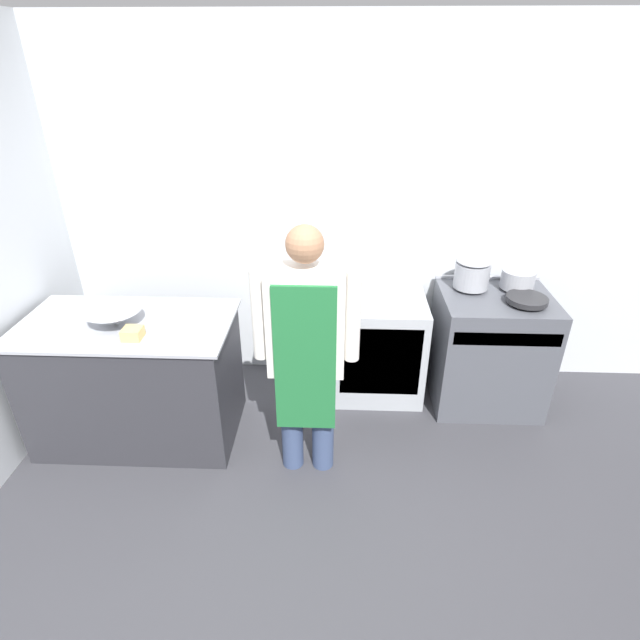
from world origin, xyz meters
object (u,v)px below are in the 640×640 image
stove (488,349)px  stock_pot (472,273)px  plastic_tub (133,333)px  fridge_unit (378,347)px  person_cook (306,344)px  saute_pan (527,299)px  mixing_bowl (114,317)px  sauce_pot (518,279)px

stove → stock_pot: (-0.18, 0.12, 0.58)m
plastic_tub → stock_pot: stock_pot is taller
fridge_unit → stock_pot: size_ratio=3.19×
person_cook → stock_pot: 1.48m
saute_pan → mixing_bowl: bearing=-171.5°
fridge_unit → mixing_bowl: size_ratio=2.21×
stove → plastic_tub: size_ratio=7.97×
plastic_tub → sauce_pot: (2.56, 0.82, 0.05)m
fridge_unit → stock_pot: 0.91m
stock_pot → sauce_pot: 0.34m
saute_pan → plastic_tub: bearing=-167.2°
saute_pan → sauce_pot: 0.24m
mixing_bowl → stock_pot: (2.41, 0.65, 0.08)m
mixing_bowl → saute_pan: (2.75, 0.41, -0.02)m
fridge_unit → sauce_pot: sauce_pot is taller
stove → sauce_pot: (0.16, 0.12, 0.53)m
person_cook → sauce_pot: (1.49, 0.92, 0.04)m
stove → stock_pot: 0.62m
fridge_unit → stove: bearing=-5.1°
stove → person_cook: person_cook is taller
stock_pot → saute_pan: (0.34, -0.24, -0.09)m
person_cook → mixing_bowl: 1.28m
sauce_pot → fridge_unit: bearing=-177.4°
mixing_bowl → saute_pan: mixing_bowl is taller
plastic_tub → person_cook: bearing=-5.1°
saute_pan → stove: bearing=143.4°
plastic_tub → saute_pan: size_ratio=0.41×
mixing_bowl → fridge_unit: bearing=19.0°
stock_pot → stove: bearing=-33.9°
stock_pot → sauce_pot: bearing=0.0°
plastic_tub → mixing_bowl: bearing=137.1°
stove → stock_pot: size_ratio=3.62×
person_cook → fridge_unit: bearing=60.2°
stock_pot → sauce_pot: stock_pot is taller
mixing_bowl → plastic_tub: (0.18, -0.17, -0.02)m
fridge_unit → person_cook: (-0.50, -0.87, 0.54)m
plastic_tub → stock_pot: bearing=20.3°
person_cook → saute_pan: (1.49, 0.68, -0.01)m
sauce_pot → stock_pot: bearing=180.0°
stock_pot → sauce_pot: size_ratio=1.05×
stove → saute_pan: (0.16, -0.12, 0.48)m
plastic_tub → stove: bearing=16.3°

